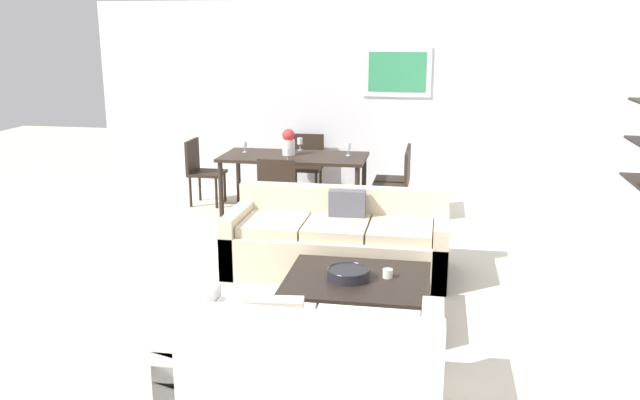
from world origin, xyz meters
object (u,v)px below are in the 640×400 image
dining_table (294,161)px  dining_chair_foot (279,189)px  dining_chair_right_near (397,182)px  wine_glass_right_far (348,146)px  decorative_bowl (348,273)px  centerpiece_vase (289,142)px  sofa_beige (338,243)px  dining_chair_head (307,162)px  wine_glass_head (300,142)px  wine_glass_left_far (244,145)px  loveseat_white (305,364)px  coffee_table (357,300)px  wine_glass_foot (287,152)px  dining_chair_left_far (201,168)px  dining_chair_right_far (399,175)px  candle_jar (388,273)px  apple_on_coffee_table (334,271)px

dining_table → dining_chair_foot: bearing=-90.0°
dining_chair_right_near → wine_glass_right_far: bearing=154.6°
decorative_bowl → centerpiece_vase: centerpiece_vase is taller
sofa_beige → dining_table: (-0.88, 2.05, 0.39)m
dining_chair_head → dining_chair_foot: (0.00, -1.69, 0.00)m
dining_chair_head → centerpiece_vase: bearing=-95.2°
dining_table → dining_chair_right_near: dining_chair_right_near is taller
decorative_bowl → wine_glass_head: (-1.14, 3.60, 0.44)m
wine_glass_right_far → sofa_beige: bearing=-84.9°
decorative_bowl → wine_glass_right_far: bearing=97.8°
decorative_bowl → wine_glass_left_far: wine_glass_left_far is taller
sofa_beige → loveseat_white: 2.45m
coffee_table → wine_glass_foot: (-1.21, 2.82, 0.67)m
dining_chair_right_near → sofa_beige: bearing=-103.7°
dining_chair_head → dining_chair_left_far: size_ratio=1.00×
centerpiece_vase → wine_glass_left_far: bearing=172.4°
loveseat_white → dining_chair_right_far: bearing=86.5°
dining_table → dining_chair_right_near: (1.33, -0.20, -0.17)m
sofa_beige → wine_glass_head: 2.65m
dining_chair_right_far → dining_chair_right_near: (0.00, -0.39, 0.00)m
candle_jar → wine_glass_right_far: wine_glass_right_far is taller
dining_chair_head → wine_glass_right_far: bearing=-47.2°
wine_glass_head → centerpiece_vase: centerpiece_vase is taller
coffee_table → apple_on_coffee_table: bearing=177.3°
dining_chair_right_near → wine_glass_left_far: size_ratio=6.08×
decorative_bowl → dining_table: 3.43m
decorative_bowl → wine_glass_left_far: bearing=118.7°
dining_chair_head → dining_chair_left_far: bearing=-154.0°
wine_glass_head → dining_chair_head: bearing=90.0°
dining_table → wine_glass_left_far: bearing=171.0°
decorative_bowl → wine_glass_left_far: 3.82m
decorative_bowl → candle_jar: bearing=14.9°
candle_jar → wine_glass_head: wine_glass_head is taller
decorative_bowl → candle_jar: (0.31, 0.08, -0.01)m
coffee_table → dining_chair_foot: 2.66m
decorative_bowl → dining_chair_head: size_ratio=0.39×
sofa_beige → decorative_bowl: (0.26, -1.17, 0.14)m
dining_table → centerpiece_vase: 0.25m
decorative_bowl → wine_glass_foot: wine_glass_foot is taller
dining_table → coffee_table: bearing=-69.3°
sofa_beige → dining_chair_right_near: (0.45, 1.86, 0.21)m
coffee_table → dining_chair_right_far: dining_chair_right_far is taller
sofa_beige → dining_chair_right_near: dining_chair_right_near is taller
wine_glass_left_far → coffee_table: bearing=-60.2°
dining_chair_left_far → dining_table: bearing=-8.5°
decorative_bowl → wine_glass_head: size_ratio=2.07×
decorative_bowl → dining_chair_head: 4.23m
wine_glass_right_far → wine_glass_foot: 0.84m
coffee_table → dining_chair_right_far: 3.41m
dining_chair_head → wine_glass_foot: wine_glass_foot is taller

